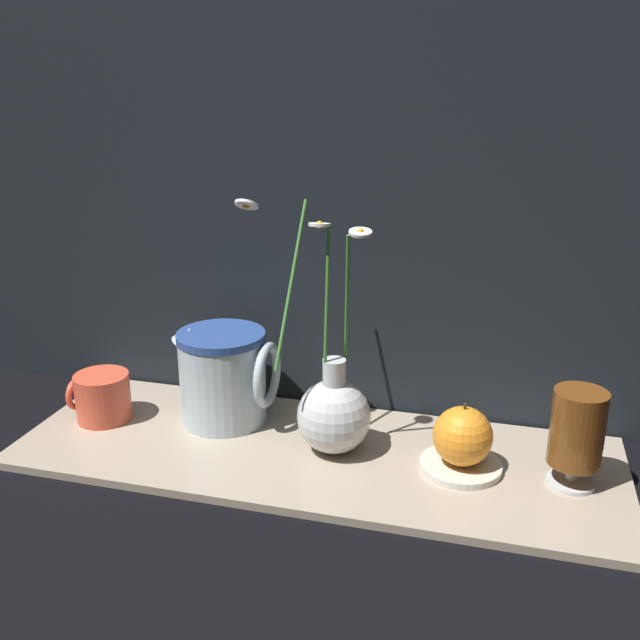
% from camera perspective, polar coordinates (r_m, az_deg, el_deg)
% --- Properties ---
extents(ground_plane, '(6.00, 6.00, 0.00)m').
position_cam_1_polar(ground_plane, '(1.08, -0.43, -10.85)').
color(ground_plane, black).
extents(shelf, '(0.89, 0.31, 0.01)m').
position_cam_1_polar(shelf, '(1.08, -0.43, -10.57)').
color(shelf, tan).
rests_on(shelf, ground_plane).
extents(backdrop_wall, '(1.39, 0.02, 1.10)m').
position_cam_1_polar(backdrop_wall, '(1.11, 2.04, 19.58)').
color(backdrop_wall, black).
rests_on(backdrop_wall, ground_plane).
extents(vase_with_flowers, '(0.20, 0.13, 0.37)m').
position_cam_1_polar(vase_with_flowers, '(1.05, 1.08, -7.32)').
color(vase_with_flowers, silver).
rests_on(vase_with_flowers, shelf).
extents(yellow_mug, '(0.10, 0.09, 0.08)m').
position_cam_1_polar(yellow_mug, '(1.20, -17.06, -5.89)').
color(yellow_mug, '#DB5138').
rests_on(yellow_mug, shelf).
extents(ceramic_pitcher, '(0.16, 0.14, 0.16)m').
position_cam_1_polar(ceramic_pitcher, '(1.14, -7.67, -4.25)').
color(ceramic_pitcher, silver).
rests_on(ceramic_pitcher, shelf).
extents(tea_glass, '(0.07, 0.07, 0.14)m').
position_cam_1_polar(tea_glass, '(1.02, 19.85, -8.24)').
color(tea_glass, silver).
rests_on(tea_glass, shelf).
extents(saucer_plate, '(0.12, 0.12, 0.01)m').
position_cam_1_polar(saucer_plate, '(1.05, 11.19, -11.25)').
color(saucer_plate, silver).
rests_on(saucer_plate, shelf).
extents(orange_fruit, '(0.08, 0.08, 0.09)m').
position_cam_1_polar(orange_fruit, '(1.03, 11.36, -8.99)').
color(orange_fruit, orange).
rests_on(orange_fruit, saucer_plate).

